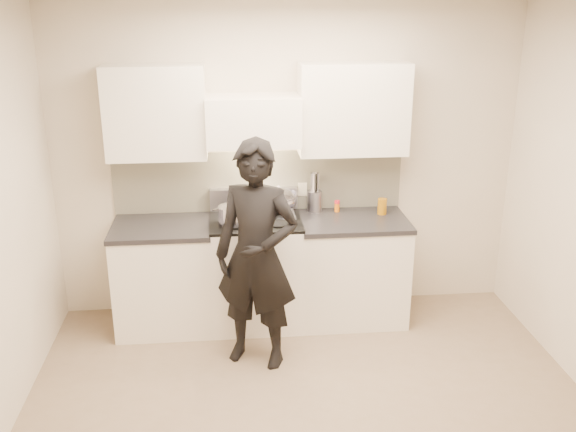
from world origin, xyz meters
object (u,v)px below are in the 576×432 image
Objects in this scene: stove at (256,270)px; utensil_crock at (315,199)px; wok at (276,200)px; person at (257,256)px; counter_right at (351,268)px.

utensil_crock is (0.53, 0.23, 0.55)m from stove.
wok is 1.34× the size of utensil_crock.
wok is at bearing 38.49° from stove.
person is at bearing -104.74° from wok.
wok reaches higher than counter_right.
stove is at bearing -141.51° from wok.
utensil_crock reaches higher than counter_right.
stove is 0.54× the size of person.
wok reaches higher than utensil_crock.
person reaches higher than stove.
utensil_crock reaches higher than stove.
person reaches higher than wok.
stove is 0.80m from utensil_crock.
counter_right is (0.83, 0.00, -0.01)m from stove.
counter_right is 2.69× the size of utensil_crock.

